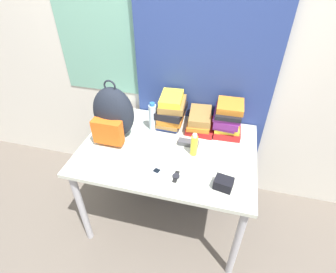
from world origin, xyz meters
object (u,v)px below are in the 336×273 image
(water_bottle, at_px, (153,117))
(wristwatch, at_px, (176,176))
(cell_phone, at_px, (157,171))
(backpack, at_px, (113,115))
(book_stack_right, at_px, (228,118))
(book_stack_left, at_px, (171,110))
(sunglasses_case, at_px, (188,143))
(camera_pouch, at_px, (224,183))
(sports_bottle, at_px, (165,116))
(sunscreen_bottle, at_px, (194,145))
(book_stack_center, at_px, (200,121))

(water_bottle, height_order, wristwatch, water_bottle)
(water_bottle, xyz_separation_m, cell_phone, (0.16, -0.45, -0.10))
(backpack, xyz_separation_m, book_stack_right, (0.81, 0.26, -0.06))
(book_stack_left, xyz_separation_m, water_bottle, (-0.12, -0.10, -0.02))
(cell_phone, relative_size, sunglasses_case, 0.63)
(backpack, distance_m, book_stack_left, 0.46)
(book_stack_left, height_order, water_bottle, book_stack_left)
(backpack, distance_m, camera_pouch, 0.91)
(sunglasses_case, bearing_deg, wristwatch, -92.35)
(sports_bottle, relative_size, sunscreen_bottle, 1.40)
(sunscreen_bottle, distance_m, cell_phone, 0.32)
(book_stack_right, distance_m, cell_phone, 0.70)
(backpack, xyz_separation_m, cell_phone, (0.41, -0.30, -0.18))
(water_bottle, bearing_deg, sunglasses_case, -22.30)
(book_stack_center, xyz_separation_m, wristwatch, (-0.06, -0.57, -0.06))
(sports_bottle, height_order, wristwatch, sports_bottle)
(cell_phone, xyz_separation_m, wristwatch, (0.13, -0.01, -0.00))
(sunglasses_case, height_order, camera_pouch, camera_pouch)
(sunscreen_bottle, relative_size, wristwatch, 1.70)
(sunglasses_case, relative_size, wristwatch, 1.46)
(backpack, height_order, water_bottle, backpack)
(sports_bottle, bearing_deg, cell_phone, -81.30)
(book_stack_center, relative_size, sunscreen_bottle, 1.63)
(book_stack_center, height_order, wristwatch, book_stack_center)
(backpack, xyz_separation_m, water_bottle, (0.25, 0.16, -0.08))
(camera_pouch, bearing_deg, sports_bottle, 134.70)
(backpack, bearing_deg, book_stack_center, 23.38)
(book_stack_center, distance_m, sunscreen_bottle, 0.32)
(water_bottle, relative_size, sunscreen_bottle, 1.36)
(sports_bottle, relative_size, camera_pouch, 1.97)
(backpack, xyz_separation_m, sports_bottle, (0.34, 0.19, -0.08))
(book_stack_left, distance_m, book_stack_right, 0.44)
(water_bottle, bearing_deg, wristwatch, -57.56)
(book_stack_center, relative_size, cell_phone, 3.00)
(backpack, bearing_deg, sports_bottle, 29.74)
(cell_phone, bearing_deg, sunglasses_case, 66.27)
(backpack, xyz_separation_m, wristwatch, (0.54, -0.30, -0.19))
(book_stack_left, relative_size, cell_phone, 2.97)
(sunscreen_bottle, height_order, cell_phone, sunscreen_bottle)
(backpack, distance_m, sunglasses_case, 0.58)
(book_stack_center, relative_size, book_stack_right, 0.98)
(wristwatch, bearing_deg, sports_bottle, 112.44)
(book_stack_left, distance_m, sunscreen_bottle, 0.40)
(book_stack_left, distance_m, sunglasses_case, 0.31)
(book_stack_right, bearing_deg, camera_pouch, -87.13)
(book_stack_left, distance_m, sports_bottle, 0.08)
(camera_pouch, relative_size, wristwatch, 1.21)
(water_bottle, bearing_deg, sunscreen_bottle, -30.96)
(water_bottle, relative_size, sports_bottle, 0.97)
(camera_pouch, bearing_deg, book_stack_right, 92.87)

